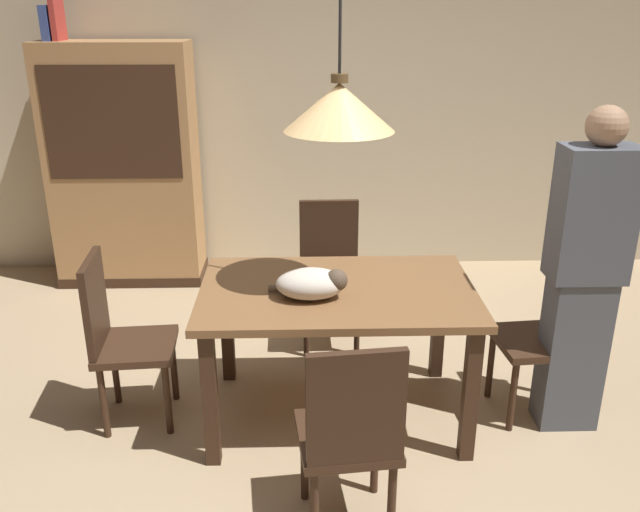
# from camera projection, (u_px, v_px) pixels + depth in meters

# --- Properties ---
(ground) EXTENTS (10.00, 10.00, 0.00)m
(ground) POSITION_uv_depth(u_px,v_px,m) (312.00, 455.00, 3.31)
(ground) COLOR tan
(back_wall) EXTENTS (6.40, 0.10, 2.90)m
(back_wall) POSITION_uv_depth(u_px,v_px,m) (306.00, 91.00, 5.26)
(back_wall) COLOR beige
(back_wall) RESTS_ON ground
(dining_table) EXTENTS (1.40, 0.90, 0.75)m
(dining_table) POSITION_uv_depth(u_px,v_px,m) (337.00, 306.00, 3.41)
(dining_table) COLOR brown
(dining_table) RESTS_ON ground
(chair_far_back) EXTENTS (0.41, 0.41, 0.93)m
(chair_far_back) POSITION_uv_depth(u_px,v_px,m) (330.00, 267.00, 4.28)
(chair_far_back) COLOR #382316
(chair_far_back) RESTS_ON ground
(chair_right_side) EXTENTS (0.43, 0.43, 0.93)m
(chair_right_side) POSITION_uv_depth(u_px,v_px,m) (550.00, 327.00, 3.50)
(chair_right_side) COLOR #382316
(chair_right_side) RESTS_ON ground
(chair_left_side) EXTENTS (0.43, 0.43, 0.93)m
(chair_left_side) POSITION_uv_depth(u_px,v_px,m) (119.00, 333.00, 3.43)
(chair_left_side) COLOR #382316
(chair_left_side) RESTS_ON ground
(chair_near_front) EXTENTS (0.44, 0.44, 0.93)m
(chair_near_front) POSITION_uv_depth(u_px,v_px,m) (351.00, 432.00, 2.64)
(chair_near_front) COLOR #382316
(chair_near_front) RESTS_ON ground
(cat_sleeping) EXTENTS (0.39, 0.23, 0.16)m
(cat_sleeping) POSITION_uv_depth(u_px,v_px,m) (312.00, 283.00, 3.24)
(cat_sleeping) COLOR beige
(cat_sleeping) RESTS_ON dining_table
(pendant_lamp) EXTENTS (0.52, 0.52, 1.30)m
(pendant_lamp) POSITION_uv_depth(u_px,v_px,m) (339.00, 106.00, 3.05)
(pendant_lamp) COLOR #E5B775
(hutch_bookcase) EXTENTS (1.12, 0.45, 1.85)m
(hutch_bookcase) POSITION_uv_depth(u_px,v_px,m) (125.00, 171.00, 5.12)
(hutch_bookcase) COLOR #A87A4C
(hutch_bookcase) RESTS_ON ground
(book_blue_wide) EXTENTS (0.06, 0.24, 0.24)m
(book_blue_wide) POSITION_uv_depth(u_px,v_px,m) (49.00, 23.00, 4.72)
(book_blue_wide) COLOR #384C93
(book_blue_wide) RESTS_ON hutch_bookcase
(book_red_tall) EXTENTS (0.04, 0.22, 0.28)m
(book_red_tall) POSITION_uv_depth(u_px,v_px,m) (58.00, 20.00, 4.72)
(book_red_tall) COLOR #B73833
(book_red_tall) RESTS_ON hutch_bookcase
(person_standing) EXTENTS (0.36, 0.22, 1.68)m
(person_standing) POSITION_uv_depth(u_px,v_px,m) (584.00, 275.00, 3.28)
(person_standing) COLOR #4C515B
(person_standing) RESTS_ON ground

